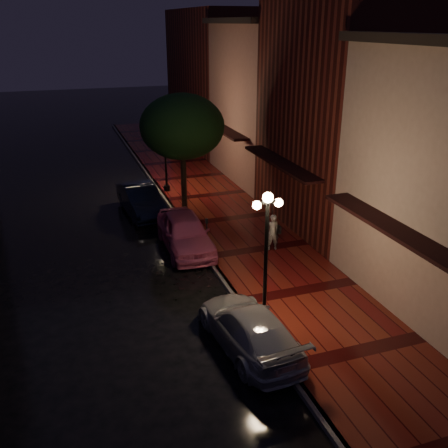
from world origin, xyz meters
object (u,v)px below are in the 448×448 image
object	(u,v)px
street_tree	(182,129)
woman_with_umbrella	(273,217)
silver_car	(249,328)
pink_car	(185,232)
navy_car	(141,200)
streetlamp_far	(165,148)
streetlamp_near	(266,250)
parking_meter	(207,229)

from	to	relation	value
street_tree	woman_with_umbrella	size ratio (longest dim) A/B	2.64
silver_car	woman_with_umbrella	size ratio (longest dim) A/B	2.08
pink_car	woman_with_umbrella	bearing A→B (deg)	-22.46
woman_with_umbrella	navy_car	bearing A→B (deg)	-49.33
navy_car	streetlamp_far	bearing A→B (deg)	50.74
streetlamp_far	pink_car	distance (m)	7.98
streetlamp_near	street_tree	xyz separation A→B (m)	(0.26, 10.99, 1.64)
streetlamp_near	parking_meter	size ratio (longest dim) A/B	3.44
streetlamp_far	pink_car	size ratio (longest dim) A/B	0.93
street_tree	navy_car	world-z (taller)	street_tree
pink_car	woman_with_umbrella	distance (m)	3.78
streetlamp_far	navy_car	xyz separation A→B (m)	(-1.96, -2.83, -1.86)
pink_car	navy_car	xyz separation A→B (m)	(-1.00, 4.88, -0.04)
street_tree	silver_car	bearing A→B (deg)	-95.71
street_tree	pink_car	size ratio (longest dim) A/B	1.25
streetlamp_near	silver_car	world-z (taller)	streetlamp_near
parking_meter	street_tree	bearing A→B (deg)	98.06
pink_car	navy_car	world-z (taller)	pink_car
navy_car	parking_meter	world-z (taller)	navy_car
streetlamp_near	woman_with_umbrella	distance (m)	5.46
navy_car	parking_meter	xyz separation A→B (m)	(1.89, -5.14, 0.16)
streetlamp_near	street_tree	bearing A→B (deg)	88.65
streetlamp_far	silver_car	size ratio (longest dim) A/B	0.94
navy_car	silver_car	bearing A→B (deg)	-89.96
woman_with_umbrella	parking_meter	xyz separation A→B (m)	(-2.49, 1.23, -0.70)
woman_with_umbrella	parking_meter	size ratio (longest dim) A/B	1.76
streetlamp_near	woman_with_umbrella	bearing A→B (deg)	63.22
woman_with_umbrella	streetlamp_far	bearing A→B (deg)	-69.09
streetlamp_near	pink_car	world-z (taller)	streetlamp_near
streetlamp_near	woman_with_umbrella	xyz separation A→B (m)	(2.42, 4.80, -1.00)
streetlamp_far	woman_with_umbrella	xyz separation A→B (m)	(2.42, -9.20, -1.00)
pink_car	silver_car	distance (m)	7.38
streetlamp_far	pink_car	world-z (taller)	streetlamp_far
street_tree	silver_car	distance (m)	12.66
streetlamp_near	streetlamp_far	xyz separation A→B (m)	(0.00, 14.00, 0.00)
streetlamp_far	woman_with_umbrella	world-z (taller)	streetlamp_far
woman_with_umbrella	parking_meter	bearing A→B (deg)	-20.06
navy_car	streetlamp_near	bearing A→B (deg)	-84.72
navy_car	silver_car	distance (m)	12.29
silver_car	streetlamp_near	bearing A→B (deg)	-136.16
streetlamp_near	streetlamp_far	size ratio (longest dim) A/B	1.00
streetlamp_near	pink_car	size ratio (longest dim) A/B	0.93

